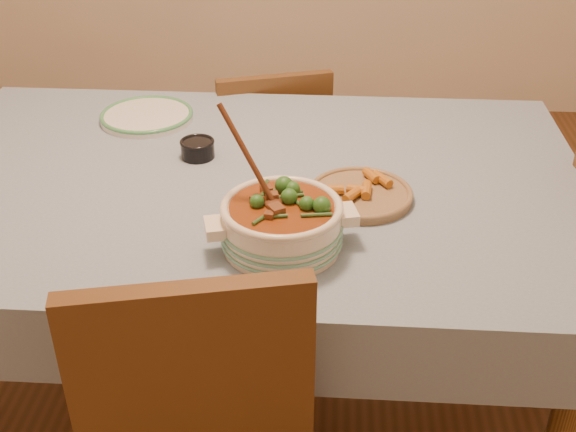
# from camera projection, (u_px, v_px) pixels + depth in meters

# --- Properties ---
(floor) EXTENTS (4.50, 4.50, 0.00)m
(floor) POSITION_uv_depth(u_px,v_px,m) (254.00, 397.00, 2.17)
(floor) COLOR #4D2F16
(floor) RESTS_ON ground
(dining_table) EXTENTS (1.68, 1.08, 0.76)m
(dining_table) POSITION_uv_depth(u_px,v_px,m) (248.00, 209.00, 1.82)
(dining_table) COLOR brown
(dining_table) RESTS_ON floor
(stew_casserole) EXTENTS (0.32, 0.30, 0.30)m
(stew_casserole) POSITION_uv_depth(u_px,v_px,m) (282.00, 221.00, 1.48)
(stew_casserole) COLOR #F1E3C9
(stew_casserole) RESTS_ON dining_table
(white_plate) EXTENTS (0.28, 0.28, 0.02)m
(white_plate) POSITION_uv_depth(u_px,v_px,m) (147.00, 116.00, 2.06)
(white_plate) COLOR silver
(white_plate) RESTS_ON dining_table
(condiment_bowl) EXTENTS (0.11, 0.11, 0.05)m
(condiment_bowl) POSITION_uv_depth(u_px,v_px,m) (198.00, 148.00, 1.85)
(condiment_bowl) COLOR black
(condiment_bowl) RESTS_ON dining_table
(fried_plate) EXTENTS (0.30, 0.30, 0.04)m
(fried_plate) POSITION_uv_depth(u_px,v_px,m) (361.00, 193.00, 1.68)
(fried_plate) COLOR olive
(fried_plate) RESTS_ON dining_table
(chair_far) EXTENTS (0.47, 0.47, 0.80)m
(chair_far) POSITION_uv_depth(u_px,v_px,m) (270.00, 161.00, 2.51)
(chair_far) COLOR brown
(chair_far) RESTS_ON floor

